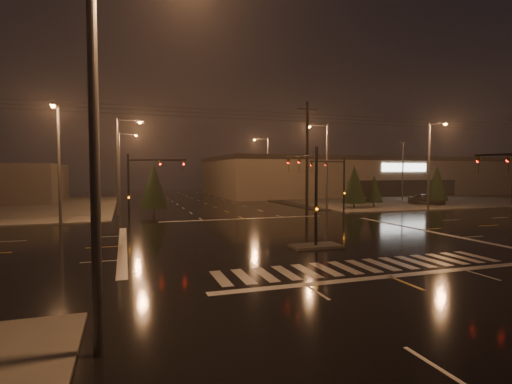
# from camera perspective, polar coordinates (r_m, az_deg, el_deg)

# --- Properties ---
(ground) EXTENTS (140.00, 140.00, 0.00)m
(ground) POSITION_cam_1_polar(r_m,az_deg,el_deg) (27.95, 4.81, -6.39)
(ground) COLOR black
(ground) RESTS_ON ground
(sidewalk_ne) EXTENTS (36.00, 36.00, 0.12)m
(sidewalk_ne) POSITION_cam_1_polar(r_m,az_deg,el_deg) (68.93, 18.10, -0.89)
(sidewalk_ne) COLOR #4A4742
(sidewalk_ne) RESTS_ON ground
(median_island) EXTENTS (3.00, 1.60, 0.15)m
(median_island) POSITION_cam_1_polar(r_m,az_deg,el_deg) (24.36, 8.53, -7.63)
(median_island) COLOR #4A4742
(median_island) RESTS_ON ground
(crosswalk) EXTENTS (15.00, 2.60, 0.01)m
(crosswalk) POSITION_cam_1_polar(r_m,az_deg,el_deg) (20.14, 15.06, -10.16)
(crosswalk) COLOR beige
(crosswalk) RESTS_ON ground
(stop_bar_near) EXTENTS (16.00, 0.50, 0.01)m
(stop_bar_near) POSITION_cam_1_polar(r_m,az_deg,el_deg) (18.55, 18.52, -11.36)
(stop_bar_near) COLOR beige
(stop_bar_near) RESTS_ON ground
(stop_bar_far) EXTENTS (16.00, 0.50, 0.01)m
(stop_bar_far) POSITION_cam_1_polar(r_m,az_deg,el_deg) (38.21, -1.68, -3.84)
(stop_bar_far) COLOR beige
(stop_bar_far) RESTS_ON ground
(parking_lot) EXTENTS (50.00, 24.00, 0.08)m
(parking_lot) POSITION_cam_1_polar(r_m,az_deg,el_deg) (70.48, 22.34, -0.90)
(parking_lot) COLOR black
(parking_lot) RESTS_ON ground
(retail_building) EXTENTS (60.20, 28.30, 7.20)m
(retail_building) POSITION_cam_1_polar(r_m,az_deg,el_deg) (84.80, 14.46, 2.42)
(retail_building) COLOR #766354
(retail_building) RESTS_ON ground
(signal_mast_median) EXTENTS (0.25, 4.59, 6.00)m
(signal_mast_median) POSITION_cam_1_polar(r_m,az_deg,el_deg) (24.79, 7.63, 1.12)
(signal_mast_median) COLOR black
(signal_mast_median) RESTS_ON ground
(signal_mast_ne) EXTENTS (4.84, 1.86, 6.00)m
(signal_mast_ne) POSITION_cam_1_polar(r_m,az_deg,el_deg) (40.91, 11.53, 1.87)
(signal_mast_ne) COLOR black
(signal_mast_ne) RESTS_ON ground
(signal_mast_nw) EXTENTS (4.84, 1.86, 6.00)m
(signal_mast_nw) POSITION_cam_1_polar(r_m,az_deg,el_deg) (35.53, -16.13, 1.65)
(signal_mast_nw) COLOR black
(signal_mast_nw) RESTS_ON ground
(streetlight_0) EXTENTS (2.77, 0.32, 10.00)m
(streetlight_0) POSITION_cam_1_polar(r_m,az_deg,el_deg) (10.44, -20.42, 9.68)
(streetlight_0) COLOR #38383A
(streetlight_0) RESTS_ON ground
(streetlight_1) EXTENTS (2.77, 0.32, 10.00)m
(streetlight_1) POSITION_cam_1_polar(r_m,az_deg,el_deg) (43.38, -18.80, 4.49)
(streetlight_1) COLOR #38383A
(streetlight_1) RESTS_ON ground
(streetlight_2) EXTENTS (2.77, 0.32, 10.00)m
(streetlight_2) POSITION_cam_1_polar(r_m,az_deg,el_deg) (59.37, -18.66, 4.05)
(streetlight_2) COLOR #38383A
(streetlight_2) RESTS_ON ground
(streetlight_3) EXTENTS (2.77, 0.32, 10.00)m
(streetlight_3) POSITION_cam_1_polar(r_m,az_deg,el_deg) (46.87, 9.78, 4.48)
(streetlight_3) COLOR #38383A
(streetlight_3) RESTS_ON ground
(streetlight_4) EXTENTS (2.77, 0.32, 10.00)m
(streetlight_4) POSITION_cam_1_polar(r_m,az_deg,el_deg) (65.20, 1.47, 4.10)
(streetlight_4) COLOR #38383A
(streetlight_4) RESTS_ON ground
(streetlight_5) EXTENTS (0.32, 2.77, 10.00)m
(streetlight_5) POSITION_cam_1_polar(r_m,az_deg,el_deg) (36.93, -26.41, 4.62)
(streetlight_5) COLOR #38383A
(streetlight_5) RESTS_ON ground
(streetlight_6) EXTENTS (0.32, 2.77, 10.00)m
(streetlight_6) POSITION_cam_1_polar(r_m,az_deg,el_deg) (49.14, 23.72, 4.20)
(streetlight_6) COLOR #38383A
(streetlight_6) RESTS_ON ground
(utility_pole_1) EXTENTS (2.20, 0.32, 12.00)m
(utility_pole_1) POSITION_cam_1_polar(r_m,az_deg,el_deg) (43.66, 7.31, 5.04)
(utility_pole_1) COLOR black
(utility_pole_1) RESTS_ON ground
(conifer_0) EXTENTS (2.97, 2.97, 5.34)m
(conifer_0) POSITION_cam_1_polar(r_m,az_deg,el_deg) (49.70, 13.86, 1.14)
(conifer_0) COLOR black
(conifer_0) RESTS_ON ground
(conifer_1) EXTENTS (2.13, 2.13, 4.02)m
(conifer_1) POSITION_cam_1_polar(r_m,az_deg,el_deg) (51.52, 16.53, 0.43)
(conifer_1) COLOR black
(conifer_1) RESTS_ON ground
(conifer_2) EXTENTS (2.92, 2.92, 5.26)m
(conifer_2) POSITION_cam_1_polar(r_m,az_deg,el_deg) (57.95, 24.42, 1.17)
(conifer_2) COLOR black
(conifer_2) RESTS_ON ground
(conifer_3) EXTENTS (2.97, 2.97, 5.34)m
(conifer_3) POSITION_cam_1_polar(r_m,az_deg,el_deg) (42.63, -14.40, 0.84)
(conifer_3) COLOR black
(conifer_3) RESTS_ON ground
(car_parked) EXTENTS (3.93, 4.94, 1.58)m
(car_parked) POSITION_cam_1_polar(r_m,az_deg,el_deg) (57.96, 23.22, -0.97)
(car_parked) COLOR black
(car_parked) RESTS_ON ground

